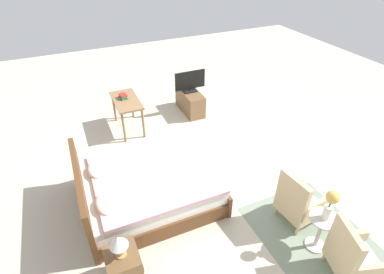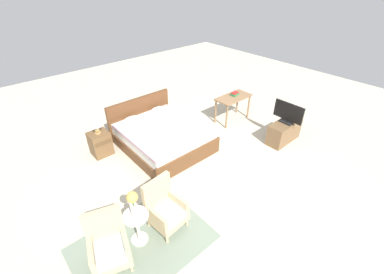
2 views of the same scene
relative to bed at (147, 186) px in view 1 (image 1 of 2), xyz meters
The scene contains 13 objects.
ground_plane 1.10m from the bed, 77.54° to the right, with size 16.00×16.00×0.00m, color beige.
floor_rug 2.75m from the bed, 132.46° to the right, with size 2.10×1.50×0.01m.
bed is the anchor object (origin of this frame).
armchair_by_window_left 3.05m from the bed, 140.04° to the right, with size 0.68×0.68×0.92m.
armchair_by_window_right 2.37m from the bed, 124.37° to the right, with size 0.59×0.59×0.92m.
side_table 2.67m from the bed, 133.76° to the right, with size 0.40×0.40×0.60m.
flower_vase 2.73m from the bed, 133.76° to the right, with size 0.17×0.17×0.48m.
nightstand 1.44m from the bed, 152.07° to the left, with size 0.44×0.41×0.58m.
table_lamp 1.52m from the bed, 152.05° to the left, with size 0.22×0.22×0.33m.
tv_stand 3.07m from the bed, 37.19° to the right, with size 0.96×0.40×0.54m.
tv_flatscreen 3.11m from the bed, 37.17° to the right, with size 0.20×0.75×0.51m.
vanity_desk 2.32m from the bed, ahead, with size 1.04×0.52×0.73m.
book_stack 2.43m from the bed, ahead, with size 0.23×0.17×0.09m.
Camera 1 is at (-3.76, 1.80, 3.75)m, focal length 28.00 mm.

